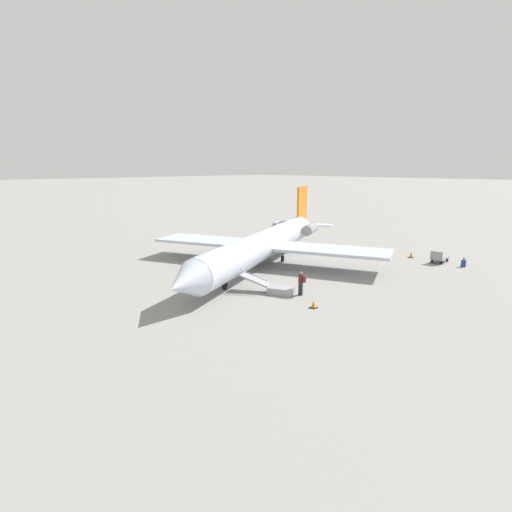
# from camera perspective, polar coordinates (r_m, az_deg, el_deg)

# --- Properties ---
(ground_plane) EXTENTS (600.00, 600.00, 0.00)m
(ground_plane) POSITION_cam_1_polar(r_m,az_deg,el_deg) (36.74, 0.93, -1.50)
(ground_plane) COLOR gray
(airplane_main) EXTENTS (28.31, 22.16, 6.72)m
(airplane_main) POSITION_cam_1_polar(r_m,az_deg,el_deg) (37.15, 1.47, 1.83)
(airplane_main) COLOR silver
(airplane_main) RESTS_ON ground
(boarding_stairs) EXTENTS (2.51, 4.09, 1.68)m
(boarding_stairs) POSITION_cam_1_polar(r_m,az_deg,el_deg) (28.98, 2.83, -4.64)
(boarding_stairs) COLOR #99999E
(boarding_stairs) RESTS_ON ground
(passenger) EXTENTS (0.45, 0.57, 1.74)m
(passenger) POSITION_cam_1_polar(r_m,az_deg,el_deg) (28.54, 6.48, -3.66)
(passenger) COLOR #23232D
(passenger) RESTS_ON ground
(luggage_cart) EXTENTS (2.25, 1.20, 1.22)m
(luggage_cart) POSITION_cam_1_polar(r_m,az_deg,el_deg) (41.99, 24.74, -0.23)
(luggage_cart) COLOR gray
(luggage_cart) RESTS_ON ground
(suitcase) EXTENTS (0.42, 0.39, 0.88)m
(suitcase) POSITION_cam_1_polar(r_m,az_deg,el_deg) (41.11, 27.51, -0.95)
(suitcase) COLOR navy
(suitcase) RESTS_ON ground
(traffic_cone_near_stairs) EXTENTS (0.45, 0.45, 0.49)m
(traffic_cone_near_stairs) POSITION_cam_1_polar(r_m,az_deg,el_deg) (26.36, 8.21, -6.88)
(traffic_cone_near_stairs) COLOR black
(traffic_cone_near_stairs) RESTS_ON ground
(traffic_cone_near_cart) EXTENTS (0.50, 0.50, 0.55)m
(traffic_cone_near_cart) POSITION_cam_1_polar(r_m,az_deg,el_deg) (43.22, 21.27, 0.13)
(traffic_cone_near_cart) COLOR black
(traffic_cone_near_cart) RESTS_ON ground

